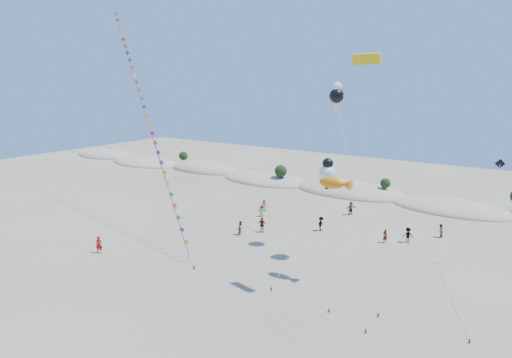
# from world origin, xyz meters

# --- Properties ---
(ground) EXTENTS (160.00, 160.00, 0.00)m
(ground) POSITION_xyz_m (0.00, 0.00, 0.00)
(ground) COLOR #7A6B54
(ground) RESTS_ON ground
(dune_ridge) EXTENTS (145.30, 11.49, 5.57)m
(dune_ridge) POSITION_xyz_m (1.06, 45.14, 0.11)
(dune_ridge) COLOR gray
(dune_ridge) RESTS_ON ground
(kite_train) EXTENTS (28.57, 15.58, 28.27)m
(kite_train) POSITION_xyz_m (-15.87, 16.38, 14.58)
(kite_train) COLOR #3F2D1E
(kite_train) RESTS_ON ground
(fish_kite) EXTENTS (3.96, 6.35, 9.60)m
(fish_kite) POSITION_xyz_m (10.91, 13.88, 9.05)
(fish_kite) COLOR #3F2D1E
(fish_kite) RESTS_ON ground
(cartoon_kite_low) EXTENTS (1.69, 9.92, 10.53)m
(cartoon_kite_low) POSITION_xyz_m (8.41, 17.74, 9.20)
(cartoon_kite_low) COLOR #3F2D1E
(cartoon_kite_low) RESTS_ON ground
(cartoon_kite_high) EXTENTS (10.29, 12.53, 17.83)m
(cartoon_kite_high) POSITION_xyz_m (7.52, 21.35, 16.57)
(cartoon_kite_high) COLOR #3F2D1E
(cartoon_kite_high) RESTS_ON ground
(parafoil_kite) EXTENTS (4.49, 6.44, 19.99)m
(parafoil_kite) POSITION_xyz_m (13.57, 12.76, 19.26)
(parafoil_kite) COLOR #3F2D1E
(parafoil_kite) RESTS_ON ground
(dark_kite) EXTENTS (1.02, 15.85, 10.72)m
(dark_kite) POSITION_xyz_m (22.80, 20.57, 7.05)
(dark_kite) COLOR #3F2D1E
(dark_kite) RESTS_ON ground
(flyer_foreground) EXTENTS (0.80, 0.78, 1.86)m
(flyer_foreground) POSITION_xyz_m (-12.11, 5.66, 0.93)
(flyer_foreground) COLOR #A80D0E
(flyer_foreground) RESTS_ON ground
(beachgoers) EXTENTS (23.79, 16.16, 1.86)m
(beachgoers) POSITION_xyz_m (4.82, 26.76, 0.86)
(beachgoers) COLOR slate
(beachgoers) RESTS_ON ground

